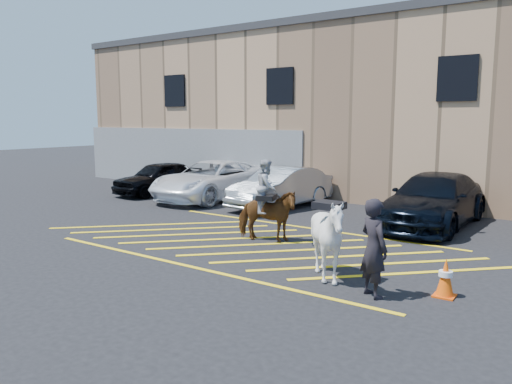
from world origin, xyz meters
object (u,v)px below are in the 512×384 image
Objects in this scene: traffic_cone at (445,278)px; car_blue_suv at (433,200)px; car_silver_sedan at (281,187)px; car_white_pickup at (212,180)px; handler at (374,248)px; saddled_white at (329,238)px; car_black_suv at (159,178)px; mounted_bay at (267,209)px.

car_blue_suv is at bearing 107.79° from traffic_cone.
car_blue_suv is (5.53, 0.02, 0.05)m from car_silver_sedan.
car_silver_sedan is at bearing -0.32° from car_white_pickup.
car_white_pickup is 1.25× the size of car_silver_sedan.
saddled_white is at bearing 15.83° from handler.
saddled_white is 2.41× the size of traffic_cone.
traffic_cone is at bearing -32.12° from car_silver_sedan.
traffic_cone is at bearing -71.14° from car_blue_suv.
handler is at bearing -22.55° from car_black_suv.
handler is at bearing -145.63° from traffic_cone.
car_white_pickup is 3.22× the size of saddled_white.
car_silver_sedan is at bearing 118.10° from mounted_bay.
car_blue_suv is (8.88, 0.01, 0.01)m from car_white_pickup.
car_black_suv is 0.77× the size of car_blue_suv.
saddled_white is (-0.20, -6.67, 0.09)m from car_blue_suv.
saddled_white is (8.68, -6.66, 0.10)m from car_white_pickup.
car_silver_sedan is at bearing 128.79° from saddled_white.
car_silver_sedan is at bearing 140.51° from traffic_cone.
handler reaches higher than car_silver_sedan.
saddled_white is (5.34, -6.64, 0.14)m from car_silver_sedan.
mounted_bay reaches higher than saddled_white.
car_white_pickup is 3.34m from car_silver_sedan.
saddled_white reaches higher than car_black_suv.
handler is (6.43, -6.96, 0.18)m from car_silver_sedan.
traffic_cone is (13.70, -5.98, -0.35)m from car_black_suv.
car_black_suv is at bearing 153.03° from mounted_bay.
traffic_cone is at bearing 11.24° from saddled_white.
car_silver_sedan is 6.22× the size of traffic_cone.
car_blue_suv is 6.56m from traffic_cone.
saddled_white is at bearing -35.19° from mounted_bay.
car_white_pickup reaches higher than car_silver_sedan.
car_blue_suv is 6.67m from saddled_white.
saddled_white is at bearing -37.51° from car_white_pickup.
car_silver_sedan reaches higher than car_black_suv.
car_blue_suv is at bearing 56.52° from mounted_bay.
car_blue_suv is at bearing -50.44° from handler.
mounted_bay is at bearing -21.36° from car_black_suv.
car_blue_suv reaches higher than car_black_suv.
car_black_suv is 2.83m from car_white_pickup.
mounted_bay is (8.63, -4.39, 0.18)m from car_black_suv.
mounted_bay is at bearing -38.61° from car_white_pickup.
car_white_pickup is at bearing -178.89° from car_blue_suv.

